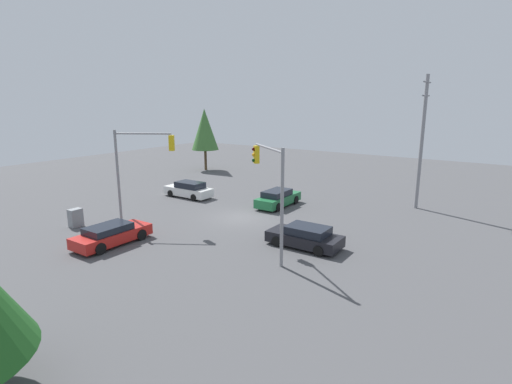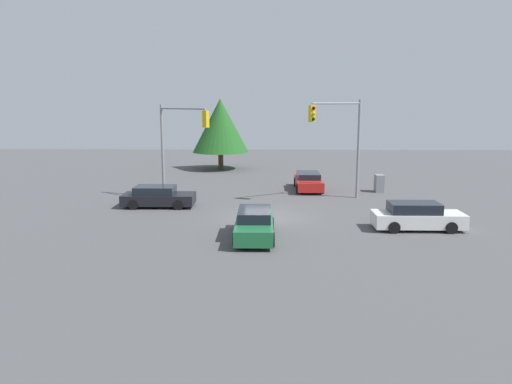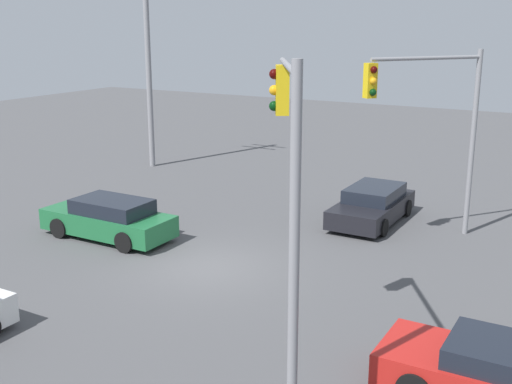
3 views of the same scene
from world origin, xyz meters
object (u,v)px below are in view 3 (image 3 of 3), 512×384
sedan_green (109,219)px  traffic_signal_cross (434,112)px  sedan_red (507,376)px  sedan_dark (372,205)px  traffic_signal_main (288,171)px

sedan_green → traffic_signal_cross: size_ratio=0.74×
sedan_red → traffic_signal_cross: (-4.00, 8.88, 3.71)m
sedan_dark → traffic_signal_main: traffic_signal_main is taller
sedan_green → traffic_signal_main: 11.65m
sedan_dark → traffic_signal_cross: (2.28, -1.06, 3.71)m
sedan_dark → traffic_signal_cross: size_ratio=0.71×
sedan_red → sedan_dark: 11.75m
sedan_dark → traffic_signal_cross: bearing=155.0°
sedan_green → traffic_signal_cross: bearing=-61.3°
sedan_dark → sedan_green: bearing=41.1°
sedan_green → traffic_signal_cross: traffic_signal_cross is taller
sedan_red → traffic_signal_cross: 10.42m
sedan_red → sedan_green: size_ratio=1.02×
traffic_signal_main → traffic_signal_cross: (-0.14, 10.61, -0.20)m
sedan_red → traffic_signal_main: size_ratio=0.72×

